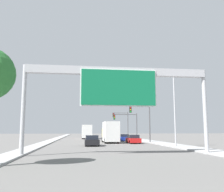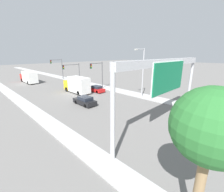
# 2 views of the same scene
# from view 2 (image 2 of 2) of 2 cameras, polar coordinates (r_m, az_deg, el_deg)

# --- Properties ---
(sidewalk_right) EXTENTS (3.00, 120.00, 0.15)m
(sidewalk_right) POSITION_cam_2_polar(r_m,az_deg,el_deg) (55.82, -18.12, 6.56)
(sidewalk_right) COLOR #ABABAB
(sidewalk_right) RESTS_ON ground
(sign_gantry) EXTENTS (16.77, 0.73, 7.80)m
(sign_gantry) POSITION_cam_2_polar(r_m,az_deg,el_deg) (17.18, 20.37, 8.28)
(sign_gantry) COLOR #B2B2B7
(sign_gantry) RESTS_ON ground
(car_mid_center) EXTENTS (1.90, 4.38, 1.45)m
(car_mid_center) POSITION_cam_2_polar(r_m,az_deg,el_deg) (25.58, -10.31, -1.80)
(car_mid_center) COLOR black
(car_mid_center) RESTS_ON ground
(car_near_right) EXTENTS (1.74, 4.24, 1.35)m
(car_near_right) POSITION_cam_2_polar(r_m,az_deg,el_deg) (41.09, -13.97, 4.60)
(car_near_right) COLOR navy
(car_near_right) RESTS_ON ground
(car_far_right) EXTENTS (1.75, 4.30, 1.40)m
(car_far_right) POSITION_cam_2_polar(r_m,az_deg,el_deg) (33.91, -6.04, 2.69)
(car_far_right) COLOR red
(car_far_right) RESTS_ON ground
(truck_box_primary) EXTENTS (2.35, 7.38, 3.53)m
(truck_box_primary) POSITION_cam_2_polar(r_m,az_deg,el_deg) (33.46, -13.16, 4.14)
(truck_box_primary) COLOR yellow
(truck_box_primary) RESTS_ON ground
(truck_box_secondary) EXTENTS (2.39, 8.90, 3.38)m
(truck_box_secondary) POSITION_cam_2_polar(r_m,az_deg,el_deg) (50.58, -29.13, 6.34)
(truck_box_secondary) COLOR red
(truck_box_secondary) RESTS_ON ground
(traffic_light_near_intersection) EXTENTS (3.74, 0.32, 6.50)m
(traffic_light_near_intersection) POSITION_cam_2_polar(r_m,az_deg,el_deg) (35.79, -5.11, 9.35)
(traffic_light_near_intersection) COLOR #4C4C4F
(traffic_light_near_intersection) RESTS_ON ground
(traffic_light_mid_block) EXTENTS (5.30, 0.32, 5.71)m
(traffic_light_mid_block) POSITION_cam_2_polar(r_m,az_deg,el_deg) (43.57, -14.42, 9.58)
(traffic_light_mid_block) COLOR #4C4C4F
(traffic_light_mid_block) RESTS_ON ground
(traffic_light_far_intersection) EXTENTS (4.06, 0.32, 6.72)m
(traffic_light_far_intersection) POSITION_cam_2_polar(r_m,az_deg,el_deg) (52.58, -19.67, 10.75)
(traffic_light_far_intersection) COLOR #4C4C4F
(traffic_light_far_intersection) RESTS_ON ground
(palm_tree_foreground) EXTENTS (3.22, 3.22, 7.19)m
(palm_tree_foreground) POSITION_cam_2_polar(r_m,az_deg,el_deg) (7.19, 33.55, -10.16)
(palm_tree_foreground) COLOR #8C704C
(palm_tree_foreground) RESTS_ON ground
(street_lamp_right) EXTENTS (2.82, 0.28, 9.25)m
(street_lamp_right) POSITION_cam_2_polar(r_m,az_deg,el_deg) (28.69, 11.38, 9.78)
(street_lamp_right) COLOR #B2B2B7
(street_lamp_right) RESTS_ON ground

